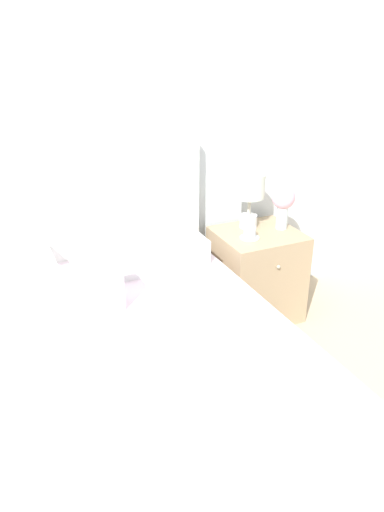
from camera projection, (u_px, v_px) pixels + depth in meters
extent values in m
plane|color=#CCB28E|center=(67.00, 336.00, 3.11)|extent=(12.00, 12.00, 0.00)
cube|color=white|center=(38.00, 123.00, 2.62)|extent=(8.00, 0.06, 2.60)
cube|color=white|center=(112.00, 429.00, 2.20)|extent=(1.73, 2.06, 0.30)
cube|color=white|center=(107.00, 381.00, 2.09)|extent=(1.70, 2.02, 0.23)
cube|color=white|center=(57.00, 253.00, 2.84)|extent=(1.76, 0.05, 1.17)
cube|color=white|center=(139.00, 252.00, 2.81)|extent=(0.73, 0.36, 0.14)
cube|color=white|center=(81.00, 291.00, 2.31)|extent=(0.38, 0.13, 0.23)
cube|color=tan|center=(256.00, 275.00, 3.23)|extent=(0.51, 0.46, 0.59)
sphere|color=#B2AD93|center=(278.00, 267.00, 2.96)|extent=(0.02, 0.02, 0.02)
cylinder|color=white|center=(248.00, 221.00, 3.18)|extent=(0.11, 0.11, 0.08)
cylinder|color=#B7B29E|center=(249.00, 206.00, 3.13)|extent=(0.02, 0.02, 0.12)
cylinder|color=silver|center=(250.00, 186.00, 3.08)|extent=(0.18, 0.18, 0.15)
cylinder|color=silver|center=(282.00, 217.00, 3.14)|extent=(0.07, 0.07, 0.15)
sphere|color=#EFB2C6|center=(284.00, 197.00, 3.09)|extent=(0.15, 0.15, 0.15)
sphere|color=#609356|center=(288.00, 202.00, 3.12)|extent=(0.07, 0.07, 0.07)
cylinder|color=white|center=(250.00, 237.00, 3.03)|extent=(0.12, 0.12, 0.01)
cylinder|color=white|center=(250.00, 232.00, 3.01)|extent=(0.07, 0.07, 0.06)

